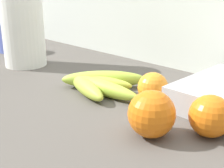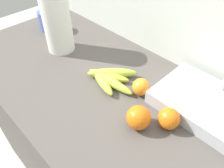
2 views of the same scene
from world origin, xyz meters
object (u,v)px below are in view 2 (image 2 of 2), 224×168
(banana_bunch, at_px, (109,78))
(sink_basin, at_px, (210,105))
(mug, at_px, (47,21))
(orange_far_right, at_px, (169,118))
(orange_right, at_px, (141,87))
(paper_towel_roll, at_px, (57,20))
(orange_front, at_px, (138,118))

(banana_bunch, bearing_deg, sink_basin, 21.68)
(mug, bearing_deg, orange_far_right, -5.16)
(orange_right, relative_size, mug, 0.64)
(orange_right, height_order, sink_basin, sink_basin)
(paper_towel_roll, bearing_deg, mug, 163.98)
(orange_far_right, relative_size, mug, 0.70)
(orange_front, distance_m, orange_right, 0.15)
(banana_bunch, height_order, paper_towel_roll, paper_towel_roll)
(orange_far_right, bearing_deg, orange_front, -134.60)
(orange_front, relative_size, sink_basin, 0.22)
(orange_front, xyz_separation_m, sink_basin, (0.13, 0.22, -0.01))
(mug, bearing_deg, sink_basin, 5.12)
(paper_towel_roll, relative_size, mug, 3.18)
(orange_front, height_order, mug, mug)
(orange_far_right, xyz_separation_m, paper_towel_roll, (-0.62, 0.02, 0.11))
(orange_far_right, distance_m, orange_right, 0.17)
(orange_right, bearing_deg, orange_far_right, -18.09)
(sink_basin, distance_m, mug, 0.89)
(paper_towel_roll, bearing_deg, banana_bunch, -0.19)
(banana_bunch, relative_size, sink_basin, 0.61)
(banana_bunch, distance_m, orange_right, 0.14)
(mug, bearing_deg, orange_right, -1.95)
(orange_right, xyz_separation_m, mug, (-0.66, 0.02, 0.02))
(orange_right, bearing_deg, paper_towel_roll, -175.46)
(sink_basin, bearing_deg, mug, -174.88)
(orange_far_right, bearing_deg, mug, 174.84)
(orange_front, xyz_separation_m, paper_towel_roll, (-0.55, 0.08, 0.11))
(paper_towel_roll, height_order, mug, paper_towel_roll)
(orange_front, xyz_separation_m, orange_right, (-0.09, 0.12, -0.01))
(banana_bunch, bearing_deg, orange_far_right, -2.80)
(sink_basin, bearing_deg, orange_far_right, -111.89)
(orange_far_right, distance_m, orange_front, 0.10)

